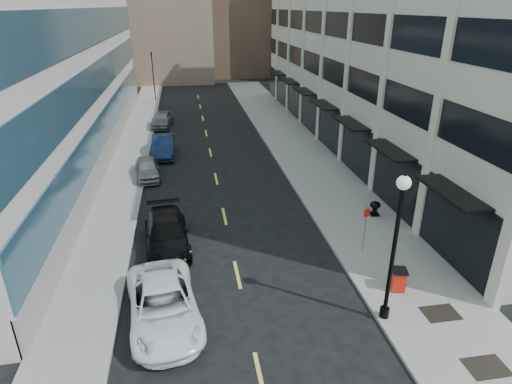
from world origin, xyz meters
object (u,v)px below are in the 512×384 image
object	(u,v)px
traffic_signal	(151,55)
lamppost	(396,237)
trash_bin	(398,279)
sign_post	(366,223)
car_black_pickup	(167,233)
car_blue_sedan	(163,146)
car_silver_sedan	(147,169)
urn_planter	(375,207)
car_grey_sedan	(162,119)
car_white_van	(163,304)

from	to	relation	value
traffic_signal	lamppost	size ratio (longest dim) A/B	1.15
trash_bin	sign_post	xyz separation A→B (m)	(-0.22, 3.24, 1.04)
trash_bin	sign_post	size ratio (longest dim) A/B	0.41
traffic_signal	car_black_pickup	distance (m)	37.27
trash_bin	car_blue_sedan	bearing A→B (deg)	131.57
car_silver_sedan	lamppost	size ratio (longest dim) A/B	0.68
trash_bin	urn_planter	size ratio (longest dim) A/B	1.19
car_blue_sedan	car_grey_sedan	bearing A→B (deg)	92.76
car_silver_sedan	traffic_signal	bearing A→B (deg)	85.25
car_black_pickup	trash_bin	distance (m)	11.29
traffic_signal	urn_planter	size ratio (longest dim) A/B	8.16
sign_post	urn_planter	xyz separation A→B (m)	(2.22, 3.64, -1.07)
car_blue_sedan	sign_post	xyz separation A→B (m)	(10.19, -17.09, 0.93)
car_white_van	trash_bin	world-z (taller)	car_white_van
car_black_pickup	car_blue_sedan	size ratio (longest dim) A/B	1.06
car_silver_sedan	sign_post	world-z (taller)	sign_post
car_silver_sedan	car_grey_sedan	world-z (taller)	car_grey_sedan
sign_post	car_silver_sedan	bearing A→B (deg)	122.82
car_white_van	car_blue_sedan	xyz separation A→B (m)	(-0.61, 20.51, 0.03)
lamppost	trash_bin	bearing A→B (deg)	49.77
trash_bin	urn_planter	xyz separation A→B (m)	(2.00, 6.88, -0.03)
traffic_signal	urn_planter	xyz separation A→B (m)	(14.10, -35.58, -5.05)
car_white_van	car_silver_sedan	distance (m)	15.73
lamppost	sign_post	size ratio (longest dim) A/B	2.46
car_white_van	car_black_pickup	world-z (taller)	car_white_van
car_black_pickup	sign_post	bearing A→B (deg)	-18.78
car_blue_sedan	trash_bin	world-z (taller)	car_blue_sedan
sign_post	car_blue_sedan	bearing A→B (deg)	111.19
car_blue_sedan	lamppost	size ratio (longest dim) A/B	0.81
urn_planter	traffic_signal	bearing A→B (deg)	111.62
urn_planter	car_white_van	bearing A→B (deg)	-149.09
lamppost	urn_planter	size ratio (longest dim) A/B	7.11
traffic_signal	car_grey_sedan	bearing A→B (deg)	-84.40
traffic_signal	car_white_van	size ratio (longest dim) A/B	1.24
car_black_pickup	car_white_van	bearing A→B (deg)	-94.95
car_blue_sedan	car_grey_sedan	size ratio (longest dim) A/B	1.07
sign_post	trash_bin	bearing A→B (deg)	-95.68
car_silver_sedan	car_grey_sedan	bearing A→B (deg)	81.41
car_black_pickup	urn_planter	size ratio (longest dim) A/B	6.12
car_black_pickup	lamppost	xyz separation A→B (m)	(8.50, -7.13, 2.96)
car_white_van	car_grey_sedan	distance (m)	29.66
traffic_signal	sign_post	bearing A→B (deg)	-73.15
car_white_van	car_blue_sedan	bearing A→B (deg)	84.27
car_silver_sedan	sign_post	size ratio (longest dim) A/B	1.66
car_grey_sedan	trash_bin	distance (m)	31.39
car_grey_sedan	lamppost	bearing A→B (deg)	-65.76
traffic_signal	car_silver_sedan	xyz separation A→B (m)	(0.70, -27.00, -5.02)
car_black_pickup	sign_post	world-z (taller)	sign_post
car_grey_sedan	urn_planter	xyz separation A→B (m)	(12.83, -22.58, -0.11)
car_black_pickup	urn_planter	distance (m)	11.87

